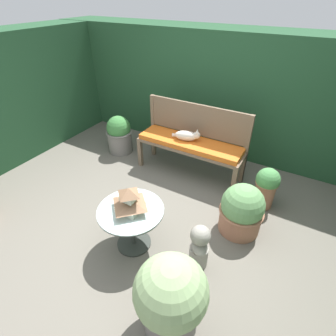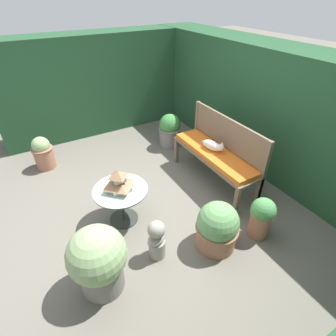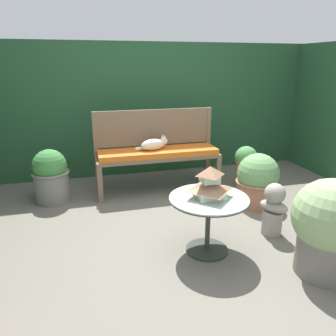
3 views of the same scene
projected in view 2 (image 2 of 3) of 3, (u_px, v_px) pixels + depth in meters
ground at (145, 207)px, 3.77m from camera, size 30.00×30.00×0.00m
foliage_hedge_back at (277, 111)px, 4.20m from camera, size 6.40×0.82×1.92m
foliage_hedge_left at (90, 85)px, 5.32m from camera, size 0.70×3.59×1.91m
garden_bench at (214, 156)px, 4.00m from camera, size 1.60×0.46×0.56m
bench_backrest at (227, 137)px, 3.93m from camera, size 1.60×0.06×1.05m
cat at (213, 146)px, 3.94m from camera, size 0.44×0.22×0.18m
patio_table at (121, 196)px, 3.34m from camera, size 0.69×0.69×0.52m
pagoda_birdhouse at (119, 182)px, 3.21m from camera, size 0.31×0.31×0.28m
garden_bust at (157, 239)px, 2.95m from camera, size 0.28×0.33×0.53m
potted_plant_path_edge at (98, 260)px, 2.56m from camera, size 0.59×0.59×0.80m
potted_plant_table_near at (262, 216)px, 3.19m from camera, size 0.30×0.30×0.57m
potted_plant_table_far at (170, 131)px, 5.03m from camera, size 0.45×0.45×0.65m
potted_plant_hedge_corner at (43, 153)px, 4.44m from camera, size 0.35×0.35×0.58m
potted_plant_bench_right at (217, 227)px, 3.07m from camera, size 0.52×0.52×0.63m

